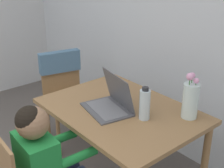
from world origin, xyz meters
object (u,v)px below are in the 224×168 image
object	(u,v)px
chair_spare	(63,82)
person_seated	(45,158)
flower_vase	(190,99)
laptop	(111,101)
water_bottle	(145,104)

from	to	relation	value
chair_spare	person_seated	xyz separation A→B (m)	(0.99, -0.74, 0.04)
chair_spare	person_seated	bearing A→B (deg)	-113.66
flower_vase	chair_spare	bearing A→B (deg)	-175.00
laptop	chair_spare	bearing A→B (deg)	179.80
water_bottle	person_seated	bearing A→B (deg)	-107.94
person_seated	water_bottle	size ratio (longest dim) A/B	4.45
flower_vase	water_bottle	xyz separation A→B (m)	(-0.17, -0.24, -0.03)
person_seated	laptop	size ratio (longest dim) A/B	2.58
laptop	water_bottle	world-z (taller)	laptop
person_seated	water_bottle	world-z (taller)	person_seated
laptop	water_bottle	bearing A→B (deg)	29.03
person_seated	water_bottle	xyz separation A→B (m)	(0.20, 0.62, 0.23)
water_bottle	flower_vase	bearing A→B (deg)	54.35
person_seated	flower_vase	world-z (taller)	flower_vase
flower_vase	water_bottle	world-z (taller)	flower_vase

